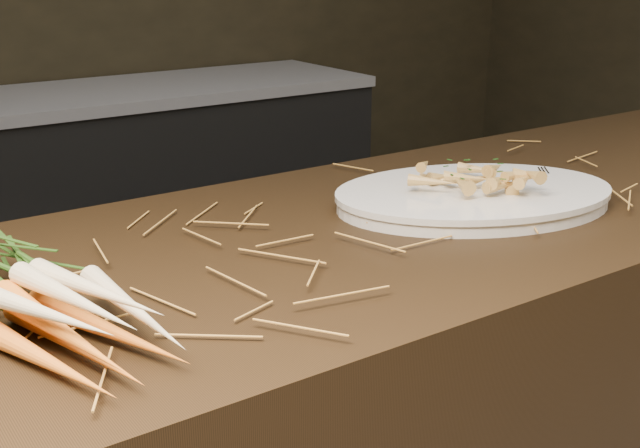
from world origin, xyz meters
The scene contains 6 objects.
back_counter centered at (0.30, 2.18, 0.42)m, with size 1.82×0.62×0.84m.
straw_bedding centered at (0.00, 0.30, 0.91)m, with size 1.40×0.60×0.02m, color #AA7D2E, non-canonical shape.
root_veg_bunch centered at (-0.61, 0.26, 0.94)m, with size 0.25×0.49×0.09m.
serving_platter centered at (0.17, 0.28, 0.91)m, with size 0.49×0.32×0.03m, color white, non-canonical shape.
roasted_veg_heap centered at (0.17, 0.28, 0.95)m, with size 0.24×0.17×0.05m, color #AE7B43, non-canonical shape.
serving_fork centered at (0.32, 0.20, 0.93)m, with size 0.02×0.18×0.00m, color silver.
Camera 1 is at (-0.80, -0.66, 1.32)m, focal length 45.00 mm.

